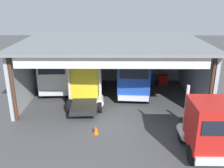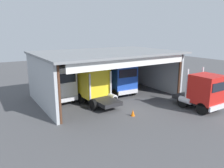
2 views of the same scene
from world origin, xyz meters
name	(u,v)px [view 2 (image 2 of 2)]	position (x,y,z in m)	size (l,w,h in m)	color
ground_plane	(130,108)	(0.00, 0.00, 0.00)	(80.00, 80.00, 0.00)	#4C4C4F
workshop_shed	(102,64)	(0.00, 5.35, 3.47)	(14.44, 10.03, 4.94)	#ADB2B7
truck_white_center_right_bay	(60,84)	(-4.95, 5.07, 1.90)	(2.81, 4.91, 3.68)	white
truck_yellow_right_bay	(95,85)	(-2.09, 3.12, 1.90)	(2.85, 5.09, 3.59)	yellow
truck_blue_center_bay	(121,79)	(1.76, 4.01, 1.88)	(2.81, 4.65, 3.64)	#1E47B7
truck_red_center_left_bay	(204,91)	(5.25, -3.86, 1.74)	(2.55, 4.37, 3.72)	red
oil_drum	(117,82)	(3.95, 8.06, 0.43)	(0.58, 0.58, 0.85)	#194CB2
tool_cart	(125,81)	(4.95, 7.78, 0.50)	(0.90, 0.60, 1.00)	red
traffic_cone	(133,113)	(-0.98, -1.62, 0.28)	(0.36, 0.36, 0.56)	orange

